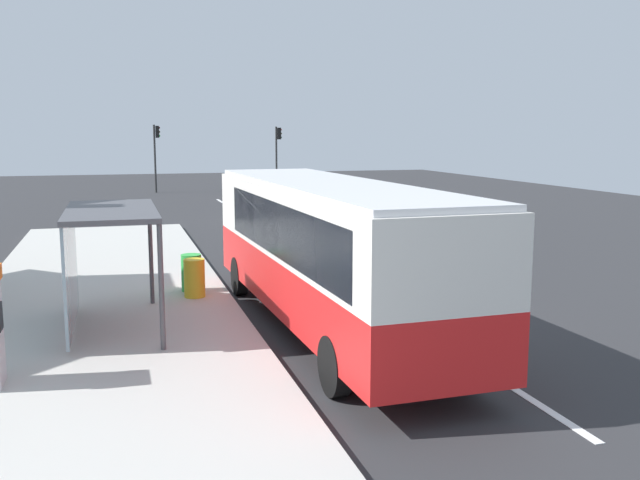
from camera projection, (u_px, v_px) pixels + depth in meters
ground_plane at (266, 235)px, 29.64m from camera, size 56.00×92.00×0.04m
sidewalk_platform at (103, 312)px, 16.46m from camera, size 6.20×30.00×0.18m
lane_stripe_seg_0 at (553, 414)px, 10.72m from camera, size 0.16×2.20×0.01m
lane_stripe_seg_1 at (418, 327)px, 15.46m from camera, size 0.16×2.20×0.01m
lane_stripe_seg_2 at (346, 282)px, 20.21m from camera, size 0.16×2.20×0.01m
lane_stripe_seg_3 at (302, 253)px, 24.95m from camera, size 0.16×2.20×0.01m
lane_stripe_seg_4 at (272, 234)px, 29.70m from camera, size 0.16×2.20×0.01m
lane_stripe_seg_5 at (250, 220)px, 34.45m from camera, size 0.16×2.20×0.01m
lane_stripe_seg_6 at (233, 209)px, 39.19m from camera, size 0.16×2.20×0.01m
lane_stripe_seg_7 at (220, 201)px, 43.94m from camera, size 0.16×2.20×0.01m
bus at (327, 246)px, 15.03m from camera, size 2.86×11.08×3.21m
white_van at (291, 192)px, 34.29m from camera, size 2.10×5.23×2.30m
sedan_near at (245, 185)px, 46.66m from camera, size 2.04×4.49×1.52m
recycling_bin_yellow at (194, 278)px, 17.52m from camera, size 0.52×0.52×0.95m
recycling_bin_green at (191, 273)px, 18.18m from camera, size 0.52×0.52×0.95m
traffic_light_near_side at (278, 148)px, 51.35m from camera, size 0.49×0.28×4.65m
traffic_light_far_side at (156, 147)px, 49.72m from camera, size 0.49×0.28×4.77m
bus_shelter at (96, 237)px, 14.51m from camera, size 1.80×4.00×2.50m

